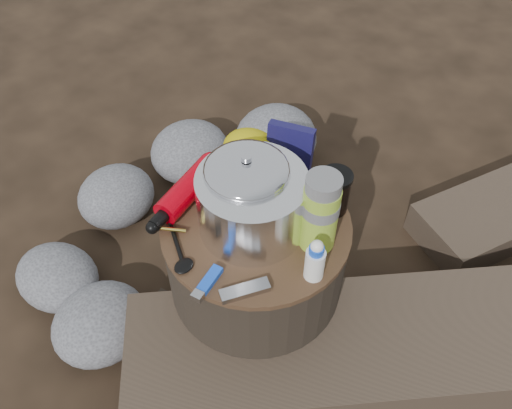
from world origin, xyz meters
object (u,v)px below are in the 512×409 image
Objects in this scene: camping_pot at (247,190)px; fuel_bottle at (188,188)px; stump at (256,274)px; thermos at (320,213)px; travel_mug at (334,192)px.

fuel_bottle is at bearing -166.25° from camping_pot.
stump is 0.30m from camping_pot.
stump is 1.74× the size of fuel_bottle.
thermos is (0.17, 0.04, 0.01)m from camping_pot.
thermos is at bearing 11.96° from camping_pot.
camping_pot is 0.21m from travel_mug.
stump is 0.34m from thermos.
fuel_bottle is 0.34m from thermos.
fuel_bottle is at bearing -148.17° from travel_mug.
stump is at bearing -10.77° from camping_pot.
fuel_bottle is (-0.15, -0.04, -0.06)m from camping_pot.
thermos reaches higher than stump.
camping_pot is at bearing -134.48° from travel_mug.
fuel_bottle is 0.35m from travel_mug.
camping_pot is (-0.03, 0.01, 0.30)m from stump.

